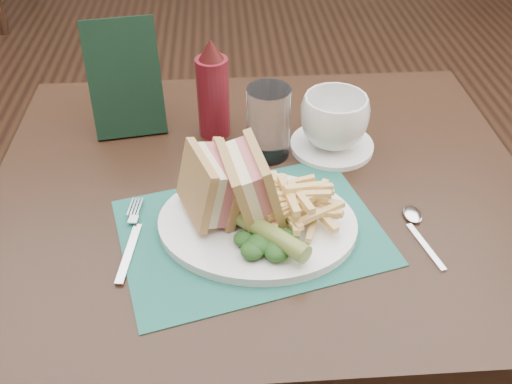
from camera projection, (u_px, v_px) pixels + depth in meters
floor at (248, 271)px, 1.81m from camera, size 7.00×7.00×0.00m
table_main at (260, 324)px, 1.19m from camera, size 0.90×0.75×0.75m
placemat at (251, 232)px, 0.86m from camera, size 0.44×0.36×0.00m
plate at (257, 224)px, 0.86m from camera, size 0.33×0.28×0.01m
sandwich_half_a at (197, 188)px, 0.83m from camera, size 0.11×0.13×0.11m
sandwich_half_b at (237, 185)px, 0.83m from camera, size 0.10×0.13×0.12m
kale_garnish at (265, 243)px, 0.80m from camera, size 0.11×0.08×0.03m
pickle_spear at (273, 235)px, 0.80m from camera, size 0.10×0.11×0.03m
fries_pile at (299, 198)px, 0.85m from camera, size 0.18×0.20×0.06m
fork at (131, 236)px, 0.84m from camera, size 0.06×0.17×0.01m
spoon at (421, 233)px, 0.85m from camera, size 0.07×0.15×0.01m
saucer at (332, 145)px, 1.03m from camera, size 0.18×0.18×0.01m
coffee_cup at (334, 121)px, 1.00m from camera, size 0.17×0.17×0.09m
drinking_glass at (268, 123)px, 0.98m from camera, size 0.08×0.08×0.13m
ketchup_bottle at (213, 89)px, 1.01m from camera, size 0.07×0.07×0.19m
check_presenter at (125, 79)px, 1.02m from camera, size 0.14×0.10×0.21m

